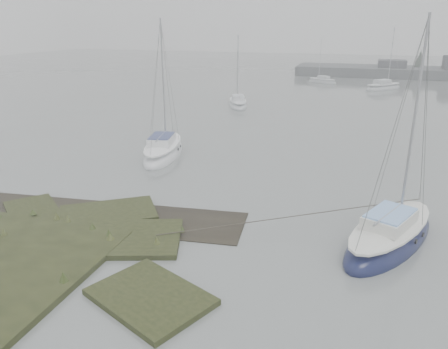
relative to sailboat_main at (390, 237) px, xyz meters
The scene contains 6 objects.
ground 25.71m from the sailboat_main, 107.02° to the left, with size 160.00×160.00×0.00m, color slate.
sailboat_main is the anchor object (origin of this frame).
sailboat_white 15.26m from the sailboat_main, 148.51° to the left, with size 3.24×6.51×8.79m.
sailboat_far_a 28.70m from the sailboat_main, 117.08° to the left, with size 3.40×5.41×7.27m.
sailboat_far_b 41.64m from the sailboat_main, 88.62° to the left, with size 5.22×5.32×7.92m.
sailboat_far_c 46.28m from the sailboat_main, 98.41° to the left, with size 4.58×3.39×6.25m.
Camera 1 is at (5.94, -10.50, 7.94)m, focal length 35.00 mm.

